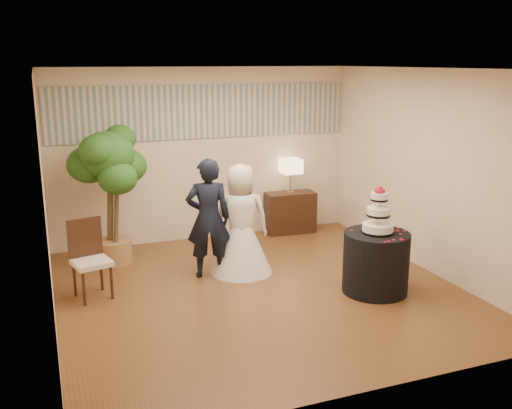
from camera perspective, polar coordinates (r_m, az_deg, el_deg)
name	(u,v)px	position (r m, az deg, el deg)	size (l,w,h in m)	color
floor	(260,291)	(7.45, 0.38, -8.63)	(5.00, 5.00, 0.00)	brown
ceiling	(260,69)	(6.87, 0.42, 13.43)	(5.00, 5.00, 0.00)	white
wall_back	(205,155)	(9.37, -5.16, 4.98)	(5.00, 0.06, 2.80)	beige
wall_front	(368,244)	(4.86, 11.12, -3.95)	(5.00, 0.06, 2.80)	beige
wall_left	(45,203)	(6.58, -20.36, 0.18)	(0.06, 5.00, 2.80)	beige
wall_right	(428,172)	(8.25, 16.83, 3.17)	(0.06, 5.00, 2.80)	beige
mural_border	(204,112)	(9.26, -5.22, 9.24)	(4.90, 0.02, 0.85)	#A3A293
groom	(208,218)	(7.72, -4.79, -1.39)	(0.60, 0.39, 1.65)	black
bride	(241,219)	(7.86, -1.51, -1.45)	(0.87, 0.87, 1.55)	white
cake_table	(376,262)	(7.46, 11.89, -5.69)	(0.83, 0.83, 0.79)	black
wedding_cake	(379,210)	(7.26, 12.17, -0.52)	(0.39, 0.39, 0.60)	white
console	(290,212)	(9.83, 3.43, -0.80)	(0.85, 0.38, 0.71)	#311C11
table_lamp	(291,176)	(9.68, 3.49, 2.88)	(0.32, 0.32, 0.58)	beige
ficus_tree	(110,195)	(8.40, -14.43, 0.89)	(0.97, 0.97, 2.04)	#27561B
side_chair	(91,260)	(7.37, -16.14, -5.38)	(0.45, 0.47, 0.99)	#311C11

